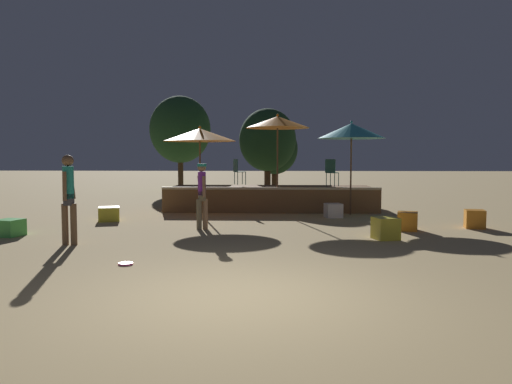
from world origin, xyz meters
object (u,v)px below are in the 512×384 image
at_px(cube_seat_4, 386,228).
at_px(background_tree_2, 275,149).
at_px(person_1, 202,193).
at_px(frisbee_disc, 126,264).
at_px(cube_seat_1, 475,219).
at_px(bistro_chair_1, 238,169).
at_px(bistro_chair_0, 331,170).
at_px(patio_umbrella_1, 351,131).
at_px(patio_umbrella_2, 200,135).
at_px(cube_seat_2, 10,228).
at_px(cube_seat_0, 109,214).
at_px(background_tree_0, 268,140).
at_px(background_tree_1, 180,130).
at_px(patio_umbrella_0, 278,122).
at_px(cube_seat_5, 333,211).
at_px(cube_seat_3, 408,221).

height_order(cube_seat_4, background_tree_2, background_tree_2).
height_order(person_1, frisbee_disc, person_1).
height_order(cube_seat_1, bistro_chair_1, bistro_chair_1).
bearing_deg(bistro_chair_0, patio_umbrella_1, 156.54).
xyz_separation_m(person_1, bistro_chair_0, (3.66, 4.20, 0.47)).
bearing_deg(patio_umbrella_2, bistro_chair_1, 60.26).
xyz_separation_m(cube_seat_2, background_tree_2, (6.00, 12.49, 1.99)).
xyz_separation_m(cube_seat_0, background_tree_0, (4.33, 8.21, 2.36)).
relative_size(cube_seat_4, background_tree_1, 0.12).
bearing_deg(patio_umbrella_0, background_tree_0, 94.26).
bearing_deg(cube_seat_5, patio_umbrella_0, 144.09).
bearing_deg(patio_umbrella_0, person_1, -116.19).
xyz_separation_m(cube_seat_3, cube_seat_5, (-1.54, 2.57, -0.02)).
bearing_deg(bistro_chair_0, cube_seat_3, 141.62).
bearing_deg(cube_seat_5, cube_seat_4, -79.80).
height_order(cube_seat_3, background_tree_2, background_tree_2).
bearing_deg(background_tree_0, bistro_chair_1, -101.83).
bearing_deg(patio_umbrella_2, frisbee_disc, -90.79).
relative_size(cube_seat_0, cube_seat_3, 1.23).
distance_m(patio_umbrella_0, cube_seat_0, 5.96).
height_order(bistro_chair_0, background_tree_0, background_tree_0).
height_order(patio_umbrella_2, background_tree_1, background_tree_1).
relative_size(patio_umbrella_1, bistro_chair_0, 3.27).
distance_m(cube_seat_1, cube_seat_5, 3.95).
bearing_deg(cube_seat_1, patio_umbrella_0, 146.70).
distance_m(cube_seat_3, background_tree_0, 10.64).
distance_m(cube_seat_3, cube_seat_4, 1.60).
height_order(patio_umbrella_0, cube_seat_5, patio_umbrella_0).
height_order(bistro_chair_0, frisbee_disc, bistro_chair_0).
bearing_deg(background_tree_2, background_tree_0, -101.60).
xyz_separation_m(cube_seat_0, cube_seat_4, (7.16, -2.87, 0.04)).
relative_size(patio_umbrella_1, cube_seat_1, 5.41).
bearing_deg(patio_umbrella_1, cube_seat_2, -151.04).
relative_size(bistro_chair_1, background_tree_1, 0.18).
relative_size(cube_seat_1, cube_seat_2, 0.87).
xyz_separation_m(cube_seat_4, person_1, (-4.27, 1.33, 0.68)).
xyz_separation_m(patio_umbrella_0, cube_seat_1, (5.03, -3.31, -2.69)).
height_order(patio_umbrella_0, person_1, patio_umbrella_0).
distance_m(cube_seat_4, cube_seat_5, 4.00).
bearing_deg(cube_seat_2, background_tree_0, 62.66).
bearing_deg(patio_umbrella_0, frisbee_disc, -107.72).
bearing_deg(cube_seat_1, background_tree_1, 127.36).
bearing_deg(background_tree_1, patio_umbrella_2, -75.70).
xyz_separation_m(patio_umbrella_2, bistro_chair_1, (1.05, 1.83, -1.12)).
bearing_deg(patio_umbrella_0, background_tree_1, 117.12).
height_order(cube_seat_5, person_1, person_1).
xyz_separation_m(patio_umbrella_2, background_tree_0, (2.00, 6.41, 0.05)).
bearing_deg(patio_umbrella_2, background_tree_1, 104.30).
bearing_deg(frisbee_disc, bistro_chair_0, 62.61).
xyz_separation_m(bistro_chair_0, background_tree_2, (-1.91, 7.04, 0.80)).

